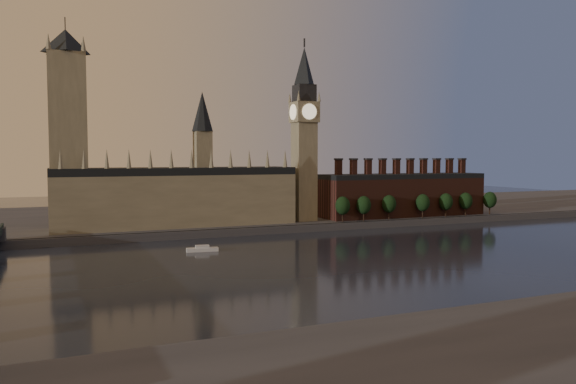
% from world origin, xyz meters
% --- Properties ---
extents(ground, '(900.00, 900.00, 0.00)m').
position_xyz_m(ground, '(0.00, 0.00, 0.00)').
color(ground, black).
rests_on(ground, ground).
extents(north_bank, '(900.00, 182.00, 4.00)m').
position_xyz_m(north_bank, '(0.00, 178.04, 2.00)').
color(north_bank, '#47484D').
rests_on(north_bank, ground).
extents(palace_of_westminster, '(130.00, 30.30, 74.00)m').
position_xyz_m(palace_of_westminster, '(-64.41, 114.91, 21.63)').
color(palace_of_westminster, gray).
rests_on(palace_of_westminster, north_bank).
extents(victoria_tower, '(24.00, 24.00, 108.00)m').
position_xyz_m(victoria_tower, '(-120.00, 115.00, 59.09)').
color(victoria_tower, gray).
rests_on(victoria_tower, north_bank).
extents(big_ben, '(15.00, 15.00, 107.00)m').
position_xyz_m(big_ben, '(10.00, 110.00, 56.83)').
color(big_ben, gray).
rests_on(big_ben, north_bank).
extents(chimney_block, '(110.00, 25.00, 37.00)m').
position_xyz_m(chimney_block, '(80.00, 110.00, 17.82)').
color(chimney_block, '#4A251C').
rests_on(chimney_block, north_bank).
extents(embankment_tree_0, '(8.60, 8.60, 14.88)m').
position_xyz_m(embankment_tree_0, '(27.91, 94.98, 13.47)').
color(embankment_tree_0, black).
rests_on(embankment_tree_0, north_bank).
extents(embankment_tree_1, '(8.60, 8.60, 14.88)m').
position_xyz_m(embankment_tree_1, '(41.28, 93.66, 13.47)').
color(embankment_tree_1, black).
rests_on(embankment_tree_1, north_bank).
extents(embankment_tree_2, '(8.60, 8.60, 14.88)m').
position_xyz_m(embankment_tree_2, '(59.52, 94.67, 13.47)').
color(embankment_tree_2, black).
rests_on(embankment_tree_2, north_bank).
extents(embankment_tree_3, '(8.60, 8.60, 14.88)m').
position_xyz_m(embankment_tree_3, '(83.52, 93.79, 13.47)').
color(embankment_tree_3, black).
rests_on(embankment_tree_3, north_bank).
extents(embankment_tree_4, '(8.60, 8.60, 14.88)m').
position_xyz_m(embankment_tree_4, '(101.76, 94.44, 13.47)').
color(embankment_tree_4, black).
rests_on(embankment_tree_4, north_bank).
extents(embankment_tree_5, '(8.60, 8.60, 14.88)m').
position_xyz_m(embankment_tree_5, '(117.95, 95.02, 13.47)').
color(embankment_tree_5, black).
rests_on(embankment_tree_5, north_bank).
extents(embankment_tree_6, '(8.60, 8.60, 14.88)m').
position_xyz_m(embankment_tree_6, '(138.20, 95.24, 13.47)').
color(embankment_tree_6, black).
rests_on(embankment_tree_6, north_bank).
extents(river_boat, '(14.31, 5.87, 2.78)m').
position_xyz_m(river_boat, '(-67.34, 49.53, 1.06)').
color(river_boat, silver).
rests_on(river_boat, ground).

